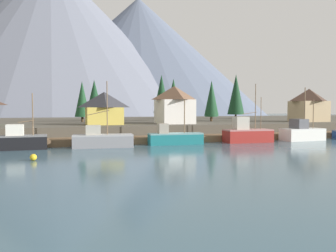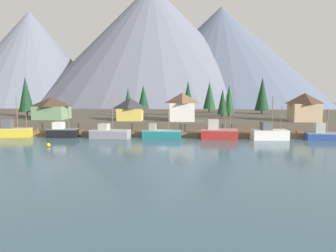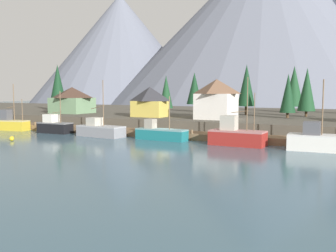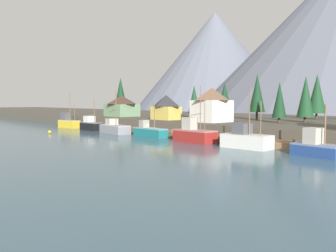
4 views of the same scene
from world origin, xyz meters
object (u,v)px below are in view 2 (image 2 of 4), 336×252
(house_green, at_px, (52,108))
(conifer_centre, at_px, (26,94))
(conifer_near_left, at_px, (128,100))
(conifer_mid_left, at_px, (188,96))
(conifer_back_right, at_px, (262,94))
(house_yellow, at_px, (130,109))
(fishing_boat_grey, at_px, (110,133))
(fishing_boat_yellow, at_px, (14,131))
(conifer_far_left, at_px, (143,97))
(fishing_boat_white, at_px, (269,133))
(fishing_boat_red, at_px, (218,133))
(fishing_boat_teal, at_px, (161,133))
(channel_buoy, at_px, (48,145))
(fishing_boat_black, at_px, (62,132))
(fishing_boat_blue, at_px, (321,134))
(house_white, at_px, (182,106))
(conifer_near_right, at_px, (229,99))
(house_tan, at_px, (304,107))
(conifer_back_left, at_px, (209,95))
(conifer_mid_right, at_px, (222,102))

(house_green, distance_m, conifer_centre, 13.62)
(conifer_near_left, distance_m, conifer_mid_left, 17.69)
(house_green, distance_m, conifer_back_right, 64.36)
(house_yellow, relative_size, conifer_near_left, 0.77)
(house_green, bearing_deg, fishing_boat_grey, -39.12)
(fishing_boat_yellow, relative_size, conifer_far_left, 0.94)
(fishing_boat_white, relative_size, conifer_mid_left, 0.85)
(fishing_boat_grey, distance_m, fishing_boat_red, 22.75)
(fishing_boat_teal, xyz_separation_m, channel_buoy, (-19.18, -11.02, -0.64))
(fishing_boat_black, xyz_separation_m, conifer_far_left, (13.00, 32.90, 6.80))
(fishing_boat_blue, bearing_deg, conifer_mid_left, 141.49)
(fishing_boat_white, height_order, channel_buoy, fishing_boat_white)
(fishing_boat_blue, distance_m, conifer_centre, 77.77)
(conifer_back_right, bearing_deg, conifer_centre, -168.52)
(channel_buoy, bearing_deg, conifer_near_left, 77.92)
(fishing_boat_black, height_order, fishing_boat_blue, fishing_boat_black)
(fishing_boat_grey, distance_m, fishing_boat_blue, 43.50)
(house_white, relative_size, conifer_near_right, 0.77)
(house_tan, height_order, conifer_near_left, conifer_near_left)
(conifer_near_right, bearing_deg, fishing_boat_black, -146.47)
(house_green, distance_m, conifer_back_left, 50.49)
(fishing_boat_yellow, xyz_separation_m, conifer_mid_left, (37.68, 26.98, 7.20))
(house_white, xyz_separation_m, conifer_centre, (-45.52, 9.66, 2.92))
(conifer_back_right, xyz_separation_m, channel_buoy, (-49.35, -48.08, -8.66))
(fishing_boat_red, height_order, conifer_back_left, conifer_back_left)
(conifer_near_left, distance_m, conifer_mid_right, 27.17)
(conifer_mid_left, bearing_deg, conifer_back_right, 23.15)
(house_white, relative_size, house_yellow, 1.11)
(fishing_boat_black, distance_m, conifer_back_left, 53.71)
(house_tan, bearing_deg, conifer_near_left, 165.38)
(fishing_boat_black, xyz_separation_m, fishing_boat_white, (43.47, -0.49, 0.06))
(fishing_boat_red, xyz_separation_m, conifer_mid_left, (-5.99, 27.13, 7.24))
(fishing_boat_grey, height_order, fishing_boat_teal, fishing_boat_grey)
(house_yellow, bearing_deg, conifer_near_left, 102.80)
(fishing_boat_teal, bearing_deg, house_tan, 23.40)
(house_green, xyz_separation_m, house_tan, (64.48, -2.55, 0.58))
(conifer_near_right, bearing_deg, conifer_mid_right, -114.76)
(house_green, bearing_deg, conifer_mid_right, 6.44)
(house_white, height_order, house_green, house_white)
(fishing_boat_white, relative_size, conifer_far_left, 0.95)
(fishing_boat_teal, xyz_separation_m, conifer_near_left, (-11.56, 24.61, 6.22))
(house_white, xyz_separation_m, house_yellow, (-13.09, -0.66, -0.65))
(conifer_centre, bearing_deg, conifer_back_right, 11.48)
(conifer_back_right, bearing_deg, conifer_mid_right, -131.72)
(fishing_boat_yellow, height_order, conifer_mid_left, conifer_mid_left)
(house_white, bearing_deg, house_tan, -0.45)
(conifer_mid_left, bearing_deg, channel_buoy, -123.67)
(house_tan, relative_size, conifer_mid_left, 0.67)
(conifer_mid_right, bearing_deg, conifer_mid_left, 145.76)
(fishing_boat_red, distance_m, conifer_near_right, 27.71)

